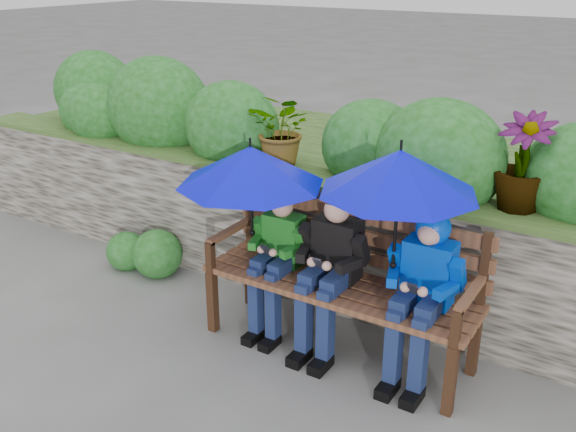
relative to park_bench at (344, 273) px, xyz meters
The scene contains 8 objects.
ground 0.72m from the park_bench, 152.57° to the right, with size 60.00×60.00×0.00m, color #525350.
garden_backdrop 1.45m from the park_bench, 106.15° to the left, with size 8.00×2.83×1.86m.
park_bench is the anchor object (origin of this frame).
boy_left 0.50m from the park_bench, behind, with size 0.42×0.48×1.07m.
boy_middle 0.13m from the park_bench, 123.72° to the right, with size 0.48×0.55×1.15m.
boy_right 0.61m from the park_bench, ahead, with size 0.47×0.58×1.15m.
umbrella_left 0.97m from the park_bench, behind, with size 1.04×1.04×0.72m.
umbrella_right 0.92m from the park_bench, 14.81° to the right, with size 0.99×0.99×0.84m.
Camera 1 is at (2.15, -3.35, 2.59)m, focal length 40.00 mm.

